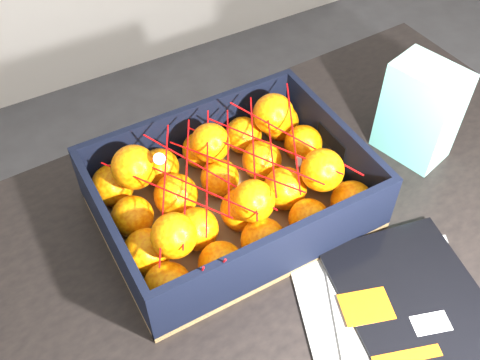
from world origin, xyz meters
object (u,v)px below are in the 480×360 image
magazine_stack (400,317)px  produce_crate (231,197)px  table (298,271)px  retail_carton (420,112)px

magazine_stack → produce_crate: (-0.12, 0.31, 0.03)m
table → retail_carton: size_ratio=6.48×
produce_crate → retail_carton: 0.38m
magazine_stack → retail_carton: 0.38m
retail_carton → magazine_stack: bearing=-148.3°
magazine_stack → produce_crate: bearing=110.8°
magazine_stack → produce_crate: 0.33m
magazine_stack → retail_carton: bearing=46.9°
table → magazine_stack: size_ratio=3.51×
retail_carton → produce_crate: bearing=159.5°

